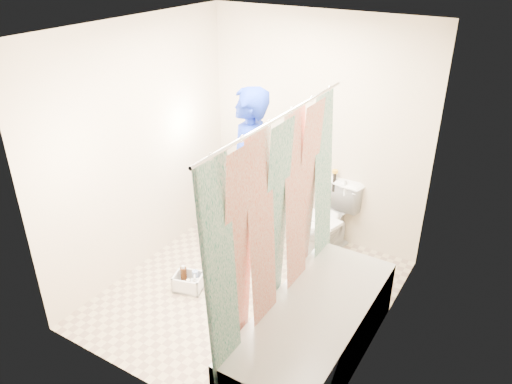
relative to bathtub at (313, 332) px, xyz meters
The scene contains 14 objects.
floor 0.99m from the bathtub, 153.43° to the left, with size 2.60×2.60×0.00m, color tan.
ceiling 2.33m from the bathtub, 153.43° to the left, with size 2.40×2.60×0.02m, color white.
wall_back 2.14m from the bathtub, 116.23° to the left, with size 2.40×0.02×2.40m, color beige.
wall_front 1.54m from the bathtub, 134.17° to the right, with size 2.40×0.02×2.40m, color beige.
wall_left 2.29m from the bathtub, 168.29° to the left, with size 0.02×2.60×2.40m, color beige.
wall_right 1.08m from the bathtub, 50.53° to the left, with size 0.02×2.60×2.40m, color beige.
bathtub is the anchor object (origin of this frame).
curtain_rod 1.71m from the bathtub, behind, with size 0.02×0.02×1.90m, color silver.
shower_curtain 0.82m from the bathtub, behind, with size 0.06×1.75×1.80m, color white.
toilet 1.55m from the bathtub, 110.78° to the left, with size 0.42×0.73×0.75m, color white.
tank_lid 1.46m from the bathtub, 113.48° to the left, with size 0.46×0.20×0.03m, color white.
tank_internals 1.80m from the bathtub, 108.18° to the left, with size 0.18×0.08×0.24m.
plumber 1.71m from the bathtub, 140.70° to the left, with size 0.65×0.43×1.78m, color #102CA2.
cleaning_caddy 1.39m from the bathtub, behind, with size 0.31×0.28×0.20m.
Camera 1 is at (2.00, -3.16, 3.00)m, focal length 35.00 mm.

